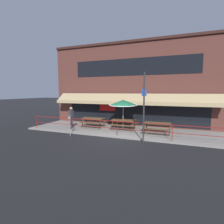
# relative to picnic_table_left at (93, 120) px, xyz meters

# --- Properties ---
(ground_plane) EXTENTS (120.00, 120.00, 0.00)m
(ground_plane) POSITION_rel_picnic_table_left_xyz_m (2.75, -2.17, -0.71)
(ground_plane) COLOR black
(patio_deck) EXTENTS (15.00, 4.00, 0.10)m
(patio_deck) POSITION_rel_picnic_table_left_xyz_m (2.75, -0.17, -0.66)
(patio_deck) COLOR gray
(patio_deck) RESTS_ON ground
(restaurant_building) EXTENTS (15.00, 1.60, 7.21)m
(restaurant_building) POSITION_rel_picnic_table_left_xyz_m (2.75, 2.06, 2.88)
(restaurant_building) COLOR brown
(restaurant_building) RESTS_ON ground
(patio_railing) EXTENTS (13.84, 0.04, 0.97)m
(patio_railing) POSITION_rel_picnic_table_left_xyz_m (2.75, -1.87, 0.09)
(patio_railing) COLOR maroon
(patio_railing) RESTS_ON patio_deck
(picnic_table_left) EXTENTS (1.80, 1.42, 0.76)m
(picnic_table_left) POSITION_rel_picnic_table_left_xyz_m (0.00, 0.00, 0.00)
(picnic_table_left) COLOR brown
(picnic_table_left) RESTS_ON patio_deck
(picnic_table_centre) EXTENTS (1.80, 1.42, 0.76)m
(picnic_table_centre) POSITION_rel_picnic_table_left_xyz_m (2.59, 0.02, 0.00)
(picnic_table_centre) COLOR brown
(picnic_table_centre) RESTS_ON patio_deck
(picnic_table_right) EXTENTS (1.80, 1.42, 0.76)m
(picnic_table_right) POSITION_rel_picnic_table_left_xyz_m (5.18, -0.40, 0.00)
(picnic_table_right) COLOR brown
(picnic_table_right) RESTS_ON patio_deck
(patio_umbrella_centre) EXTENTS (2.14, 2.14, 2.38)m
(patio_umbrella_centre) POSITION_rel_picnic_table_left_xyz_m (2.59, -0.10, 1.47)
(patio_umbrella_centre) COLOR #B7B2A8
(patio_umbrella_centre) RESTS_ON patio_deck
(pedestrian_walking) EXTENTS (0.26, 0.62, 1.71)m
(pedestrian_walking) POSITION_rel_picnic_table_left_xyz_m (-1.38, -1.06, 0.35)
(pedestrian_walking) COLOR #333338
(pedestrian_walking) RESTS_ON patio_deck
(parking_meter_near) EXTENTS (0.15, 0.16, 1.42)m
(parking_meter_near) POSITION_rel_picnic_table_left_xyz_m (-0.31, -2.80, 0.44)
(parking_meter_near) COLOR gray
(parking_meter_near) RESTS_ON ground
(street_sign_pole) EXTENTS (0.28, 0.09, 4.10)m
(street_sign_pole) POSITION_rel_picnic_table_left_xyz_m (4.63, -2.62, 1.40)
(street_sign_pole) COLOR #2D2D33
(street_sign_pole) RESTS_ON ground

